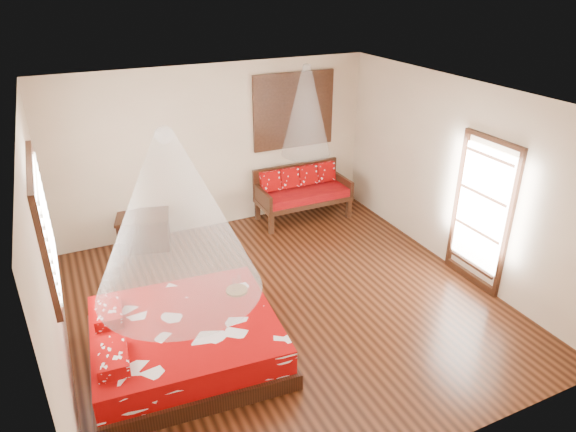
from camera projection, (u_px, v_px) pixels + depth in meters
The scene contains 10 objects.
room at pixel (285, 211), 6.40m from camera, with size 5.54×5.54×2.84m.
bed at pixel (185, 340), 5.93m from camera, with size 2.29×2.10×0.64m.
daybed at pixel (302, 190), 9.27m from camera, with size 1.67×0.74×0.94m.
storage_chest at pixel (144, 231), 8.35m from camera, with size 0.95×0.78×0.56m.
shutter_panel at pixel (294, 111), 8.95m from camera, with size 1.52×0.06×1.32m.
window_left at pixel (44, 224), 5.40m from camera, with size 0.10×1.74×1.34m.
glazed_door at pixel (481, 214), 7.10m from camera, with size 0.08×1.02×2.16m.
wine_tray at pixel (237, 287), 6.36m from camera, with size 0.27×0.27×0.22m.
mosquito_net_main at pixel (173, 215), 5.24m from camera, with size 1.79×1.79×1.80m, color white.
mosquito_net_daybed at pixel (306, 111), 8.53m from camera, with size 0.85×0.85×1.50m, color white.
Camera 1 is at (-2.45, -5.26, 4.11)m, focal length 32.00 mm.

